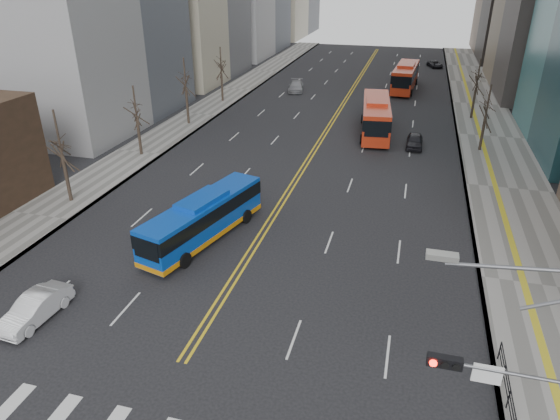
# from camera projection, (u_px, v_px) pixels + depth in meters

# --- Properties ---
(sidewalk_right) EXTENTS (7.00, 130.00, 0.15)m
(sidewalk_right) POSITION_uv_depth(u_px,v_px,m) (490.00, 137.00, 53.84)
(sidewalk_right) COLOR slate
(sidewalk_right) RESTS_ON ground
(sidewalk_left) EXTENTS (5.00, 130.00, 0.15)m
(sidewalk_left) POSITION_uv_depth(u_px,v_px,m) (199.00, 114.00, 61.81)
(sidewalk_left) COLOR slate
(sidewalk_left) RESTS_ON ground
(centerline) EXTENTS (0.55, 100.00, 0.01)m
(centerline) POSITION_uv_depth(u_px,v_px,m) (343.00, 104.00, 66.63)
(centerline) COLOR gold
(centerline) RESTS_ON ground
(signal_mast) EXTENTS (5.37, 0.37, 9.39)m
(signal_mast) POSITION_uv_depth(u_px,v_px,m) (535.00, 394.00, 15.37)
(signal_mast) COLOR slate
(signal_mast) RESTS_ON ground
(pedestrian_railing) EXTENTS (0.06, 6.06, 1.02)m
(pedestrian_railing) POSITION_uv_depth(u_px,v_px,m) (509.00, 396.00, 20.50)
(pedestrian_railing) COLOR black
(pedestrian_railing) RESTS_ON sidewalk_right
(street_trees) EXTENTS (35.20, 47.20, 7.60)m
(street_trees) POSITION_uv_depth(u_px,v_px,m) (241.00, 101.00, 48.46)
(street_trees) COLOR #2F261D
(street_trees) RESTS_ON ground
(blue_bus) EXTENTS (4.96, 10.93, 3.15)m
(blue_bus) POSITION_uv_depth(u_px,v_px,m) (203.00, 217.00, 33.16)
(blue_bus) COLOR #0B41B3
(blue_bus) RESTS_ON ground
(red_bus_near) EXTENTS (4.07, 12.40, 3.83)m
(red_bus_near) POSITION_uv_depth(u_px,v_px,m) (376.00, 114.00, 54.19)
(red_bus_near) COLOR #B02A12
(red_bus_near) RESTS_ON ground
(red_bus_far) EXTENTS (3.60, 12.30, 3.83)m
(red_bus_far) POSITION_uv_depth(u_px,v_px,m) (405.00, 75.00, 73.29)
(red_bus_far) COLOR #B02A12
(red_bus_far) RESTS_ON ground
(car_white) EXTENTS (1.80, 4.36, 1.41)m
(car_white) POSITION_uv_depth(u_px,v_px,m) (35.00, 308.00, 25.94)
(car_white) COLOR silver
(car_white) RESTS_ON ground
(car_dark_mid) EXTENTS (1.61, 3.98, 1.36)m
(car_dark_mid) POSITION_uv_depth(u_px,v_px,m) (415.00, 141.00, 50.58)
(car_dark_mid) COLOR black
(car_dark_mid) RESTS_ON ground
(car_silver) EXTENTS (2.92, 5.36, 1.47)m
(car_silver) POSITION_uv_depth(u_px,v_px,m) (296.00, 86.00, 73.11)
(car_silver) COLOR gray
(car_silver) RESTS_ON ground
(car_dark_far) EXTENTS (3.19, 4.53, 1.15)m
(car_dark_far) POSITION_uv_depth(u_px,v_px,m) (435.00, 64.00, 90.23)
(car_dark_far) COLOR black
(car_dark_far) RESTS_ON ground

